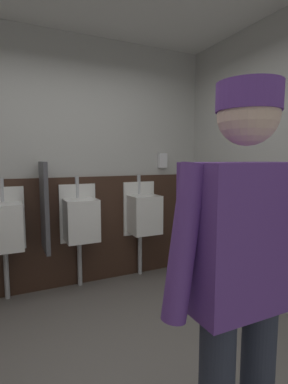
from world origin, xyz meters
TOP-DOWN VIEW (x-y plane):
  - wall_back at (0.00, 1.75)m, footprint 4.13×0.12m
  - wainscot_band_back at (0.00, 1.67)m, footprint 3.53×0.03m
  - urinal_left at (-0.57, 1.53)m, footprint 0.40×0.34m
  - urinal_middle at (0.18, 1.53)m, footprint 0.40×0.34m
  - urinal_right at (0.93, 1.53)m, footprint 0.40×0.34m
  - privacy_divider_panel at (-0.19, 1.46)m, footprint 0.04×0.40m
  - person at (0.27, -0.76)m, footprint 0.68×0.60m
  - soap_dispenser at (1.26, 1.65)m, footprint 0.10×0.07m

SIDE VIEW (x-z plane):
  - wainscot_band_back at x=0.00m, z-range 0.00..1.23m
  - urinal_left at x=-0.57m, z-range 0.16..1.40m
  - urinal_middle at x=0.18m, z-range 0.16..1.40m
  - urinal_right at x=0.93m, z-range 0.16..1.40m
  - privacy_divider_panel at x=-0.19m, z-range 0.50..1.40m
  - person at x=0.27m, z-range 0.16..1.87m
  - wall_back at x=0.00m, z-range 0.00..2.76m
  - soap_dispenser at x=1.26m, z-range 1.32..1.50m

